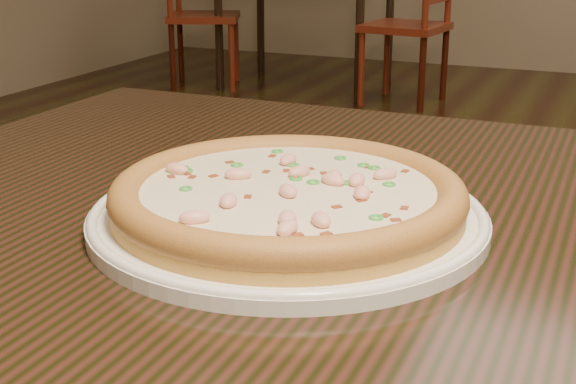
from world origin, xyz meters
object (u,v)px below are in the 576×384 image
at_px(chair_a, 195,16).
at_px(hero_table, 431,327).
at_px(pizza, 288,195).
at_px(plate, 288,215).
at_px(chair_b, 415,26).

bearing_deg(chair_a, hero_table, -57.66).
height_order(pizza, chair_a, chair_a).
relative_size(hero_table, pizza, 3.92).
xyz_separation_m(hero_table, plate, (-0.12, -0.05, 0.11)).
height_order(hero_table, pizza, pizza).
bearing_deg(chair_b, hero_table, -75.24).
height_order(pizza, chair_b, chair_b).
distance_m(pizza, chair_a, 4.44).
relative_size(plate, chair_b, 0.36).
xyz_separation_m(hero_table, pizza, (-0.12, -0.05, 0.13)).
distance_m(plate, chair_b, 3.94).
distance_m(hero_table, chair_a, 4.45).
relative_size(hero_table, chair_a, 1.26).
height_order(chair_a, chair_b, same).
height_order(plate, chair_b, chair_b).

